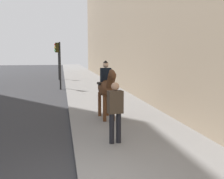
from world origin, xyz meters
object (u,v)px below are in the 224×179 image
object	(u,v)px
pedestrian_greeting	(115,109)
traffic_light_far_curb	(58,55)
traffic_light_near_curb	(59,58)
mounted_horse_near	(106,87)

from	to	relation	value
pedestrian_greeting	traffic_light_far_curb	world-z (taller)	traffic_light_far_curb
traffic_light_near_curb	traffic_light_far_curb	size ratio (longest dim) A/B	0.93
pedestrian_greeting	traffic_light_near_curb	bearing A→B (deg)	0.12
traffic_light_near_curb	traffic_light_far_curb	world-z (taller)	traffic_light_far_curb
pedestrian_greeting	traffic_light_far_curb	bearing A→B (deg)	-2.13
mounted_horse_near	traffic_light_near_curb	world-z (taller)	traffic_light_near_curb
mounted_horse_near	traffic_light_far_curb	bearing A→B (deg)	-176.85
mounted_horse_near	traffic_light_far_curb	distance (m)	17.41
traffic_light_near_curb	traffic_light_far_curb	bearing A→B (deg)	1.23
mounted_horse_near	traffic_light_far_curb	world-z (taller)	traffic_light_far_curb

